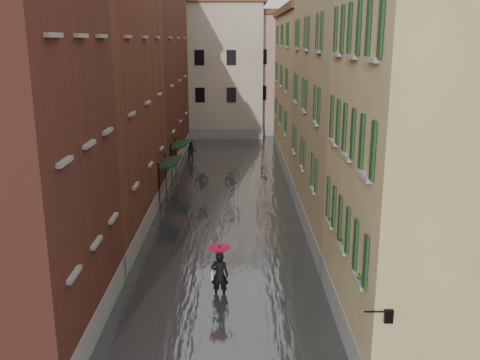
{
  "coord_description": "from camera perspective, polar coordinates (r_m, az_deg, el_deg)",
  "views": [
    {
      "loc": [
        0.59,
        -18.02,
        9.68
      ],
      "look_at": [
        0.7,
        7.26,
        3.0
      ],
      "focal_mm": 40.0,
      "sensor_mm": 36.0,
      "label": 1
    }
  ],
  "objects": [
    {
      "name": "building_left_far",
      "position": [
        42.79,
        -10.67,
        10.96
      ],
      "size": [
        6.0,
        16.0,
        14.0
      ],
      "primitive_type": "cube",
      "color": "brown",
      "rests_on": "ground"
    },
    {
      "name": "building_end_pink",
      "position": [
        58.39,
        5.15,
        11.13
      ],
      "size": [
        10.0,
        9.0,
        12.0
      ],
      "primitive_type": "cube",
      "color": "tan",
      "rests_on": "ground"
    },
    {
      "name": "pedestrian_far",
      "position": [
        43.33,
        -5.19,
        2.99
      ],
      "size": [
        0.94,
        0.79,
        1.71
      ],
      "primitive_type": "imported",
      "rotation": [
        0.0,
        0.0,
        0.19
      ],
      "color": "black",
      "rests_on": "ground"
    },
    {
      "name": "building_right_far",
      "position": [
        42.69,
        8.49,
        9.36
      ],
      "size": [
        6.0,
        16.0,
        11.5
      ],
      "primitive_type": "cube",
      "color": "#997B4F",
      "rests_on": "ground"
    },
    {
      "name": "floodwater",
      "position": [
        32.47,
        -1.29,
        -2.36
      ],
      "size": [
        10.0,
        60.0,
        0.2
      ],
      "primitive_type": "cube",
      "color": "#4B4F53",
      "rests_on": "ground"
    },
    {
      "name": "awning_near",
      "position": [
        32.34,
        -7.5,
        1.79
      ],
      "size": [
        1.09,
        3.03,
        2.8
      ],
      "color": "black",
      "rests_on": "ground"
    },
    {
      "name": "wall_lantern",
      "position": [
        14.25,
        15.44,
        -13.71
      ],
      "size": [
        0.71,
        0.22,
        0.35
      ],
      "color": "black",
      "rests_on": "ground"
    },
    {
      "name": "building_right_near",
      "position": [
        17.7,
        20.98,
        0.97
      ],
      "size": [
        6.0,
        8.0,
        11.5
      ],
      "primitive_type": "cube",
      "color": "#997B4F",
      "rests_on": "ground"
    },
    {
      "name": "window_planters",
      "position": [
        17.57,
        11.41,
        -6.08
      ],
      "size": [
        0.59,
        5.76,
        0.84
      ],
      "color": "brown",
      "rests_on": "ground"
    },
    {
      "name": "awning_far",
      "position": [
        37.74,
        -6.47,
        3.68
      ],
      "size": [
        1.09,
        2.82,
        2.8
      ],
      "color": "black",
      "rests_on": "ground"
    },
    {
      "name": "building_right_mid",
      "position": [
        27.95,
        13.12,
        7.89
      ],
      "size": [
        6.0,
        14.0,
        13.0
      ],
      "primitive_type": "cube",
      "color": "#97895B",
      "rests_on": "ground"
    },
    {
      "name": "ground",
      "position": [
        20.47,
        -1.93,
        -13.44
      ],
      "size": [
        120.0,
        120.0,
        0.0
      ],
      "primitive_type": "plane",
      "color": "slate",
      "rests_on": "ground"
    },
    {
      "name": "building_end_cream",
      "position": [
        56.23,
        -4.0,
        11.53
      ],
      "size": [
        12.0,
        9.0,
        13.0
      ],
      "primitive_type": "cube",
      "color": "beige",
      "rests_on": "ground"
    },
    {
      "name": "pedestrian_main",
      "position": [
        20.68,
        -2.2,
        -9.39
      ],
      "size": [
        0.9,
        0.9,
        2.06
      ],
      "color": "black",
      "rests_on": "ground"
    },
    {
      "name": "building_left_mid",
      "position": [
        28.28,
        -15.96,
        7.27
      ],
      "size": [
        6.0,
        14.0,
        12.5
      ],
      "primitive_type": "cube",
      "color": "brown",
      "rests_on": "ground"
    }
  ]
}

